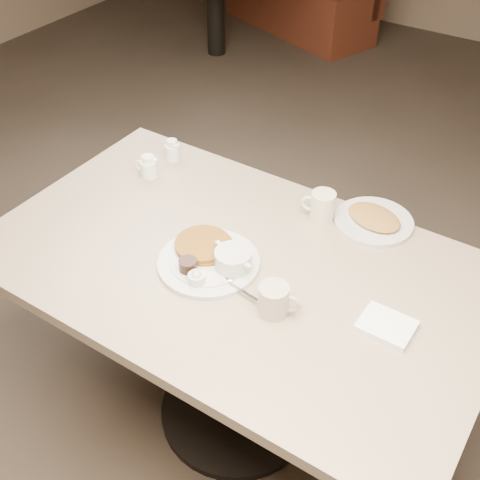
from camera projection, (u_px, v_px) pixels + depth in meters
The scene contains 9 objects.
room at pixel (235, 48), 1.38m from camera, with size 7.04×8.04×2.84m.
diner_table at pixel (236, 302), 1.91m from camera, with size 1.50×0.90×0.75m.
main_plate at pixel (212, 258), 1.78m from camera, with size 0.39×0.37×0.07m.
coffee_mug_near at pixel (275, 300), 1.61m from camera, with size 0.12×0.10×0.09m.
napkin at pixel (387, 326), 1.59m from camera, with size 0.14×0.11×0.02m.
coffee_mug_far at pixel (322, 206), 1.92m from camera, with size 0.12×0.09×0.10m.
creamer_left at pixel (149, 167), 2.12m from camera, with size 0.09×0.07×0.08m.
creamer_right at pixel (172, 151), 2.20m from camera, with size 0.08×0.06×0.08m.
hash_plate at pixel (374, 220), 1.93m from camera, with size 0.31×0.31×0.04m.
Camera 1 is at (0.74, -1.11, 1.95)m, focal length 45.83 mm.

